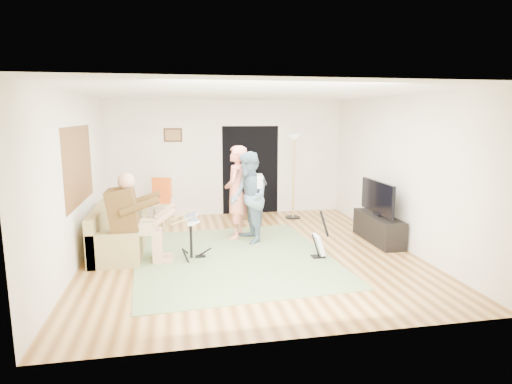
# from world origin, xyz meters

# --- Properties ---
(floor) EXTENTS (6.00, 6.00, 0.00)m
(floor) POSITION_xyz_m (0.00, 0.00, 0.00)
(floor) COLOR brown
(floor) RESTS_ON ground
(walls) EXTENTS (5.50, 6.00, 2.70)m
(walls) POSITION_xyz_m (0.00, 0.00, 1.35)
(walls) COLOR white
(walls) RESTS_ON floor
(ceiling) EXTENTS (6.00, 6.00, 0.00)m
(ceiling) POSITION_xyz_m (0.00, 0.00, 2.70)
(ceiling) COLOR white
(ceiling) RESTS_ON walls
(window_blinds) EXTENTS (0.00, 2.05, 2.05)m
(window_blinds) POSITION_xyz_m (-2.74, 0.20, 1.55)
(window_blinds) COLOR brown
(window_blinds) RESTS_ON walls
(doorway) EXTENTS (2.10, 0.00, 2.10)m
(doorway) POSITION_xyz_m (0.55, 2.99, 1.05)
(doorway) COLOR black
(doorway) RESTS_ON walls
(picture_frame) EXTENTS (0.42, 0.03, 0.32)m
(picture_frame) POSITION_xyz_m (-1.25, 2.99, 1.90)
(picture_frame) COLOR #3F2314
(picture_frame) RESTS_ON walls
(area_rug) EXTENTS (3.41, 3.82, 0.02)m
(area_rug) POSITION_xyz_m (-0.32, -0.26, 0.01)
(area_rug) COLOR #677F4D
(area_rug) RESTS_ON floor
(sofa) EXTENTS (0.80, 1.94, 0.79)m
(sofa) POSITION_xyz_m (-2.29, 0.49, 0.26)
(sofa) COLOR #9D894E
(sofa) RESTS_ON floor
(drummer) EXTENTS (0.95, 0.53, 1.46)m
(drummer) POSITION_xyz_m (-1.86, -0.16, 0.57)
(drummer) COLOR brown
(drummer) RESTS_ON sofa
(drum_kit) EXTENTS (0.40, 0.71, 0.73)m
(drum_kit) POSITION_xyz_m (-1.00, -0.16, 0.32)
(drum_kit) COLOR black
(drum_kit) RESTS_ON floor
(singer) EXTENTS (0.62, 0.76, 1.78)m
(singer) POSITION_xyz_m (-0.09, 0.92, 0.89)
(singer) COLOR #EF8268
(singer) RESTS_ON floor
(microphone) EXTENTS (0.06, 0.06, 0.24)m
(microphone) POSITION_xyz_m (0.11, 0.92, 1.33)
(microphone) COLOR black
(microphone) RESTS_ON singer
(guitarist) EXTENTS (0.74, 0.90, 1.69)m
(guitarist) POSITION_xyz_m (0.10, 0.60, 0.85)
(guitarist) COLOR #6B879C
(guitarist) RESTS_ON floor
(guitar_held) EXTENTS (0.20, 0.61, 0.26)m
(guitar_held) POSITION_xyz_m (0.30, 0.60, 1.15)
(guitar_held) COLOR silver
(guitar_held) RESTS_ON guitarist
(guitar_spare) EXTENTS (0.29, 0.26, 0.81)m
(guitar_spare) POSITION_xyz_m (1.09, -0.53, 0.23)
(guitar_spare) COLOR black
(guitar_spare) RESTS_ON floor
(torchiere_lamp) EXTENTS (0.34, 0.34, 1.92)m
(torchiere_lamp) POSITION_xyz_m (1.42, 2.29, 1.32)
(torchiere_lamp) COLOR black
(torchiere_lamp) RESTS_ON floor
(dining_chair) EXTENTS (0.57, 0.60, 1.03)m
(dining_chair) POSITION_xyz_m (-1.59, 2.06, 0.37)
(dining_chair) COLOR tan
(dining_chair) RESTS_ON floor
(tv_cabinet) EXTENTS (0.40, 1.40, 0.50)m
(tv_cabinet) POSITION_xyz_m (2.50, 0.19, 0.25)
(tv_cabinet) COLOR black
(tv_cabinet) RESTS_ON floor
(television) EXTENTS (0.06, 1.21, 0.59)m
(television) POSITION_xyz_m (2.45, 0.19, 0.85)
(television) COLOR black
(television) RESTS_ON tv_cabinet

